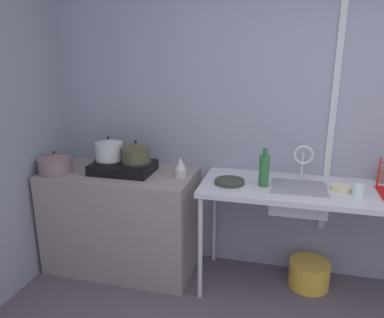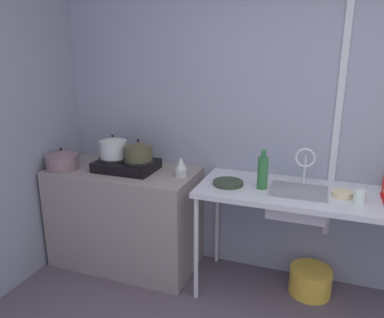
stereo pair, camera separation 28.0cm
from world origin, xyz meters
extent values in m
cube|color=#9092A6|center=(0.00, 1.91, 1.40)|extent=(5.42, 0.10, 2.79)
cube|color=silver|center=(0.03, 1.85, 1.53)|extent=(0.05, 0.01, 2.23)
cube|color=gray|center=(-1.64, 1.54, 0.44)|extent=(1.26, 0.64, 0.88)
cube|color=silver|center=(-0.08, 1.54, 0.86)|extent=(1.67, 0.64, 0.04)
cylinder|color=silver|center=(-0.88, 1.26, 0.42)|extent=(0.04, 0.04, 0.84)
cylinder|color=silver|center=(-0.88, 1.82, 0.42)|extent=(0.04, 0.04, 0.84)
cube|color=black|center=(-1.61, 1.54, 0.92)|extent=(0.50, 0.35, 0.08)
cylinder|color=black|center=(-1.73, 1.54, 0.97)|extent=(0.26, 0.26, 0.02)
cylinder|color=black|center=(-1.49, 1.54, 0.97)|extent=(0.26, 0.26, 0.02)
cylinder|color=silver|center=(-1.73, 1.54, 1.06)|extent=(0.23, 0.23, 0.15)
cone|color=beige|center=(-1.73, 1.54, 1.15)|extent=(0.23, 0.23, 0.03)
sphere|color=black|center=(-1.73, 1.54, 1.17)|extent=(0.02, 0.02, 0.02)
cylinder|color=#48482F|center=(-1.49, 1.54, 1.04)|extent=(0.23, 0.23, 0.12)
cone|color=#4D442F|center=(-1.49, 1.54, 1.12)|extent=(0.24, 0.24, 0.04)
sphere|color=black|center=(-1.49, 1.54, 1.15)|extent=(0.02, 0.02, 0.02)
cylinder|color=gray|center=(-2.15, 1.39, 0.94)|extent=(0.27, 0.27, 0.12)
cone|color=#836467|center=(-2.15, 1.39, 1.03)|extent=(0.28, 0.28, 0.04)
sphere|color=black|center=(-2.15, 1.39, 1.06)|extent=(0.02, 0.02, 0.02)
cylinder|color=beige|center=(-1.11, 1.54, 0.92)|extent=(0.10, 0.10, 0.06)
cone|color=beige|center=(-1.11, 1.54, 1.00)|extent=(0.10, 0.10, 0.10)
cube|color=silver|center=(-0.19, 1.53, 0.80)|extent=(0.41, 0.35, 0.17)
cylinder|color=silver|center=(-0.17, 1.74, 0.99)|extent=(0.02, 0.02, 0.21)
torus|color=silver|center=(-0.17, 1.67, 1.10)|extent=(0.15, 0.02, 0.15)
cylinder|color=#31392A|center=(-0.70, 1.48, 0.90)|extent=(0.23, 0.23, 0.03)
cylinder|color=red|center=(0.37, 1.66, 1.00)|extent=(0.01, 0.01, 0.23)
cylinder|color=white|center=(0.21, 1.45, 0.93)|extent=(0.08, 0.08, 0.09)
cylinder|color=beige|center=(0.11, 1.53, 0.90)|extent=(0.14, 0.14, 0.04)
cylinder|color=#2D6C39|center=(-0.45, 1.49, 1.00)|extent=(0.08, 0.08, 0.24)
cylinder|color=#2D6C39|center=(-0.45, 1.49, 1.15)|extent=(0.04, 0.04, 0.05)
cylinder|color=gold|center=(-0.04, 1.62, 0.11)|extent=(0.33, 0.33, 0.21)
camera|label=1|loc=(-0.32, -1.16, 1.85)|focal=34.40mm
camera|label=2|loc=(-0.06, -1.08, 1.85)|focal=34.40mm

